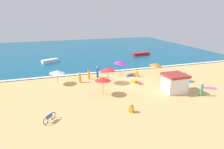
# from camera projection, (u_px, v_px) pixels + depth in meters

# --- Properties ---
(ground_plane) EXTENTS (60.00, 60.00, 0.00)m
(ground_plane) POSITION_uv_depth(u_px,v_px,m) (127.00, 83.00, 30.35)
(ground_plane) COLOR #E5B26B
(ocean_water) EXTENTS (60.00, 44.00, 0.10)m
(ocean_water) POSITION_uv_depth(u_px,v_px,m) (87.00, 50.00, 55.76)
(ocean_water) COLOR #0F567A
(ocean_water) RESTS_ON ground_plane
(wave_breaker_foam) EXTENTS (57.00, 0.70, 0.01)m
(wave_breaker_foam) POSITION_uv_depth(u_px,v_px,m) (113.00, 71.00, 36.04)
(wave_breaker_foam) COLOR white
(wave_breaker_foam) RESTS_ON ocean_water
(lifeguard_cabana) EXTENTS (2.83, 2.77, 2.38)m
(lifeguard_cabana) POSITION_uv_depth(u_px,v_px,m) (175.00, 83.00, 26.62)
(lifeguard_cabana) COLOR white
(lifeguard_cabana) RESTS_ON ground_plane
(beach_umbrella_0) EXTENTS (2.96, 2.96, 2.41)m
(beach_umbrella_0) POSITION_uv_depth(u_px,v_px,m) (120.00, 62.00, 33.54)
(beach_umbrella_0) COLOR #4C3823
(beach_umbrella_0) RESTS_ON ground_plane
(beach_umbrella_1) EXTENTS (2.86, 2.86, 2.25)m
(beach_umbrella_1) POSITION_uv_depth(u_px,v_px,m) (103.00, 79.00, 25.52)
(beach_umbrella_1) COLOR #4C3823
(beach_umbrella_1) RESTS_ON ground_plane
(beach_umbrella_2) EXTENTS (2.99, 2.97, 2.42)m
(beach_umbrella_2) POSITION_uv_depth(u_px,v_px,m) (108.00, 69.00, 29.66)
(beach_umbrella_2) COLOR #4C3823
(beach_umbrella_2) RESTS_ON ground_plane
(beach_umbrella_3) EXTENTS (2.32, 2.30, 2.01)m
(beach_umbrella_3) POSITION_uv_depth(u_px,v_px,m) (156.00, 64.00, 33.71)
(beach_umbrella_3) COLOR silver
(beach_umbrella_3) RESTS_ON ground_plane
(beach_umbrella_4) EXTENTS (2.53, 2.51, 2.08)m
(beach_umbrella_4) POSITION_uv_depth(u_px,v_px,m) (57.00, 72.00, 29.38)
(beach_umbrella_4) COLOR #4C3823
(beach_umbrella_4) RESTS_ON ground_plane
(beach_tent) EXTENTS (2.11, 2.25, 1.48)m
(beach_tent) POSITION_uv_depth(u_px,v_px,m) (185.00, 76.00, 30.81)
(beach_tent) COLOR #1999D8
(beach_tent) RESTS_ON ground_plane
(parked_bicycle) EXTENTS (1.20, 1.45, 0.76)m
(parked_bicycle) POSITION_uv_depth(u_px,v_px,m) (50.00, 118.00, 19.55)
(parked_bicycle) COLOR black
(parked_bicycle) RESTS_ON ground_plane
(beachgoer_0) EXTENTS (0.59, 0.59, 0.86)m
(beachgoer_0) POSITION_uv_depth(u_px,v_px,m) (131.00, 109.00, 21.36)
(beachgoer_0) COLOR orange
(beachgoer_0) RESTS_ON ground_plane
(beachgoer_1) EXTENTS (0.41, 0.41, 1.82)m
(beachgoer_1) POSITION_uv_depth(u_px,v_px,m) (97.00, 72.00, 32.51)
(beachgoer_1) COLOR blue
(beachgoer_1) RESTS_ON ground_plane
(beachgoer_2) EXTENTS (0.43, 0.43, 1.67)m
(beachgoer_2) POSITION_uv_depth(u_px,v_px,m) (202.00, 90.00, 25.41)
(beachgoer_2) COLOR green
(beachgoer_2) RESTS_ON ground_plane
(beachgoer_3) EXTENTS (0.44, 0.44, 1.77)m
(beachgoer_3) POSITION_uv_depth(u_px,v_px,m) (89.00, 74.00, 31.78)
(beachgoer_3) COLOR orange
(beachgoer_3) RESTS_ON ground_plane
(beachgoer_4) EXTENTS (0.51, 0.51, 1.59)m
(beachgoer_4) POSITION_uv_depth(u_px,v_px,m) (80.00, 78.00, 30.22)
(beachgoer_4) COLOR orange
(beachgoer_4) RESTS_ON ground_plane
(beachgoer_5) EXTENTS (0.55, 0.55, 0.98)m
(beachgoer_5) POSITION_uv_depth(u_px,v_px,m) (137.00, 74.00, 33.24)
(beachgoer_5) COLOR orange
(beachgoer_5) RESTS_ON ground_plane
(beach_towel_0) EXTENTS (1.63, 1.95, 0.01)m
(beach_towel_0) POSITION_uv_depth(u_px,v_px,m) (134.00, 82.00, 30.82)
(beach_towel_0) COLOR orange
(beach_towel_0) RESTS_ON ground_plane
(beach_towel_1) EXTENTS (1.00, 1.68, 0.01)m
(beach_towel_1) POSITION_uv_depth(u_px,v_px,m) (139.00, 83.00, 30.16)
(beach_towel_1) COLOR red
(beach_towel_1) RESTS_ON ground_plane
(beach_towel_2) EXTENTS (1.95, 1.65, 0.01)m
(beach_towel_2) POSITION_uv_depth(u_px,v_px,m) (210.00, 88.00, 28.14)
(beach_towel_2) COLOR #D84CA5
(beach_towel_2) RESTS_ON ground_plane
(beach_towel_3) EXTENTS (1.71, 1.23, 0.01)m
(beach_towel_3) POSITION_uv_depth(u_px,v_px,m) (130.00, 76.00, 33.49)
(beach_towel_3) COLOR blue
(beach_towel_3) RESTS_ON ground_plane
(small_boat_0) EXTENTS (3.46, 2.39, 0.65)m
(small_boat_0) POSITION_uv_depth(u_px,v_px,m) (50.00, 61.00, 41.93)
(small_boat_0) COLOR white
(small_boat_0) RESTS_ON ocean_water
(small_boat_1) EXTENTS (4.29, 1.68, 0.62)m
(small_boat_1) POSITION_uv_depth(u_px,v_px,m) (141.00, 54.00, 48.84)
(small_boat_1) COLOR red
(small_boat_1) RESTS_ON ocean_water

